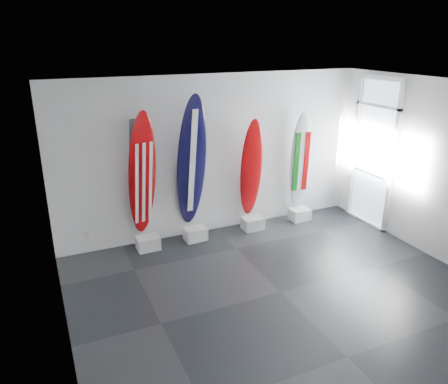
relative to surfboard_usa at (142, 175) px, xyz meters
name	(u,v)px	position (x,y,z in m)	size (l,w,h in m)	color
floor	(280,292)	(1.45, -2.28, -1.37)	(6.00, 6.00, 0.00)	black
ceiling	(291,88)	(1.45, -2.28, 1.63)	(6.00, 6.00, 0.00)	white
wall_back	(215,156)	(1.45, 0.22, 0.13)	(6.00, 6.00, 0.00)	white
wall_front	(434,290)	(1.45, -4.78, 0.13)	(6.00, 6.00, 0.00)	white
wall_left	(55,238)	(-1.55, -2.28, 0.13)	(5.00, 5.00, 0.00)	white
wall_right	(441,172)	(4.45, -2.28, 0.13)	(5.00, 5.00, 0.00)	white
display_block_usa	(148,243)	(0.00, -0.10, -1.25)	(0.40, 0.30, 0.24)	silver
surfboard_usa	(142,175)	(0.00, 0.00, 0.00)	(0.52, 0.08, 2.29)	#950709
display_block_navy	(195,234)	(0.91, -0.10, -1.25)	(0.40, 0.30, 0.24)	silver
surfboard_navy	(192,163)	(0.91, 0.00, 0.11)	(0.57, 0.08, 2.52)	black
display_block_swiss	(252,223)	(2.11, -0.10, -1.25)	(0.40, 0.30, 0.24)	silver
surfboard_swiss	(251,169)	(2.11, 0.00, -0.15)	(0.45, 0.08, 1.98)	#950709
display_block_italy	(300,214)	(3.22, -0.10, -1.25)	(0.40, 0.30, 0.24)	silver
surfboard_italy	(300,161)	(3.22, 0.00, -0.14)	(0.45, 0.08, 2.00)	silver
wall_outlet	(87,235)	(-1.00, 0.20, -1.02)	(0.09, 0.02, 0.13)	silver
glass_door	(373,155)	(4.42, -0.73, 0.05)	(0.12, 1.16, 2.85)	white
balcony	(416,190)	(5.75, -0.73, -0.87)	(2.80, 2.20, 1.20)	slate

